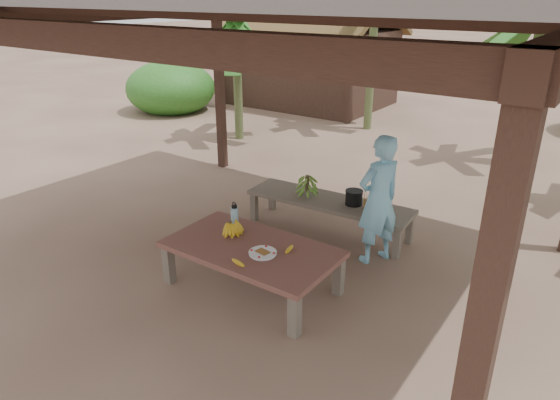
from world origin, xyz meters
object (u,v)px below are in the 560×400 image
Objects in this scene: ripe_banana_bunch at (231,227)px; water_flask at (235,216)px; woman at (378,200)px; work_table at (251,252)px; bench at (329,204)px; plate at (263,253)px; cooking_pot at (354,198)px.

ripe_banana_bunch is 0.85× the size of water_flask.
work_table is at bearing -4.83° from woman.
woman reaches higher than bench.
work_table is 6.31× the size of plate.
plate is 0.93× the size of water_flask.
woman is (0.80, 1.33, 0.33)m from work_table.
ripe_banana_bunch is 1.22× the size of cooking_pot.
ripe_banana_bunch is at bearing 162.21° from work_table.
water_flask is at bearing 148.68° from work_table.
water_flask is 1.43× the size of cooking_pot.
woman reaches higher than water_flask.
plate is 0.74m from water_flask.
cooking_pot is (0.09, 1.80, 0.02)m from plate.
ripe_banana_bunch is 0.17× the size of woman.
water_flask is (-0.07, 0.15, 0.05)m from ripe_banana_bunch.
work_table is 0.42m from ripe_banana_bunch.
cooking_pot is 0.14× the size of woman.
water_flask is at bearing -23.28° from woman.
water_flask reaches higher than plate.
plate is at bearing -17.78° from ripe_banana_bunch.
plate is at bearing -19.71° from work_table.
plate is 1.33× the size of cooking_pot.
bench is 8.52× the size of ripe_banana_bunch.
bench is 1.77m from plate.
cooking_pot is 0.68m from woman.
ripe_banana_bunch reaches higher than work_table.
ripe_banana_bunch reaches higher than cooking_pot.
woman is (1.25, 1.07, 0.14)m from water_flask.
work_table reaches higher than bench.
woman is (0.84, -0.34, 0.37)m from bench.
work_table is 0.55m from water_flask.
water_flask is (-0.41, -1.41, 0.23)m from bench.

